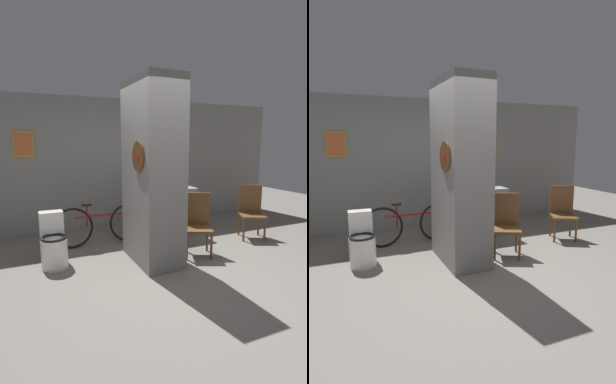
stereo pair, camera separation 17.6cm
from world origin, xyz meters
The scene contains 9 objects.
ground_plane centered at (0.00, 0.00, 0.00)m, with size 14.00×14.00×0.00m, color slate.
wall_back centered at (0.00, 2.63, 1.30)m, with size 8.00×0.09×2.60m.
pillar_center centered at (0.03, 0.54, 1.30)m, with size 0.60×1.07×2.60m.
counter_shelf centered at (0.68, 1.47, 0.45)m, with size 1.20×0.44×0.90m.
toilet centered at (-1.33, 0.89, 0.32)m, with size 0.36×0.52×0.75m.
chair_near_pillar centered at (0.78, 0.48, 0.51)m, with size 0.55×0.55×0.95m.
chair_by_doorway centered at (2.13, 0.80, 0.51)m, with size 0.56×0.56×0.95m.
bicycle centered at (-0.48, 1.50, 0.36)m, with size 1.65×0.42×0.74m.
bottle_tall centered at (0.41, 1.49, 0.99)m, with size 0.08×0.08×0.27m.
Camera 2 is at (-1.53, -3.42, 1.74)m, focal length 28.00 mm.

